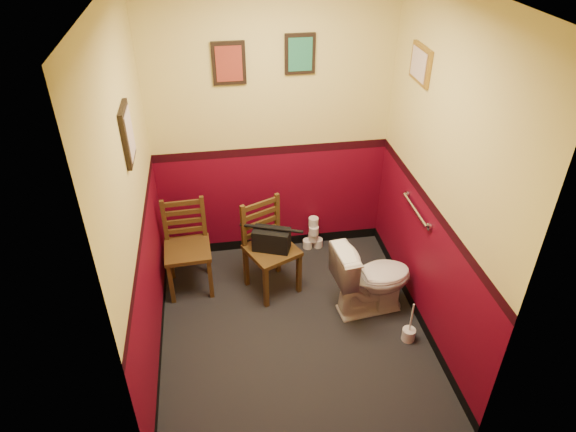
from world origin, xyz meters
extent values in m
cube|color=black|center=(0.00, 0.00, 0.00)|extent=(2.20, 2.40, 0.00)
cube|color=#570517|center=(0.00, 1.20, 1.35)|extent=(2.20, 0.00, 2.70)
cube|color=#570517|center=(0.00, -1.20, 1.35)|extent=(2.20, 0.00, 2.70)
cube|color=#570517|center=(-1.10, 0.00, 1.35)|extent=(0.00, 2.40, 2.70)
cube|color=#570517|center=(1.10, 0.00, 1.35)|extent=(0.00, 2.40, 2.70)
cylinder|color=silver|center=(1.07, 0.25, 0.95)|extent=(0.03, 0.50, 0.03)
cylinder|color=silver|center=(1.09, 0.00, 0.95)|extent=(0.02, 0.06, 0.06)
cylinder|color=silver|center=(1.09, 0.50, 0.95)|extent=(0.02, 0.06, 0.06)
cube|color=black|center=(-0.35, 1.18, 1.95)|extent=(0.28, 0.03, 0.36)
cube|color=maroon|center=(-0.35, 1.17, 1.95)|extent=(0.22, 0.01, 0.30)
cube|color=black|center=(0.25, 1.18, 2.00)|extent=(0.26, 0.03, 0.34)
cube|color=#226E50|center=(0.25, 1.17, 2.00)|extent=(0.20, 0.01, 0.28)
cube|color=black|center=(-1.08, 0.10, 1.85)|extent=(0.03, 0.30, 0.38)
cube|color=#C2A998|center=(-1.07, 0.10, 1.85)|extent=(0.01, 0.24, 0.31)
cube|color=olive|center=(1.08, 0.60, 2.05)|extent=(0.03, 0.34, 0.28)
cube|color=#C2A998|center=(1.07, 0.60, 2.05)|extent=(0.01, 0.28, 0.22)
imported|color=white|center=(0.72, 0.15, 0.34)|extent=(0.74, 0.47, 0.69)
cylinder|color=silver|center=(0.94, -0.27, 0.06)|extent=(0.11, 0.11, 0.11)
cylinder|color=silver|center=(0.94, -0.27, 0.24)|extent=(0.01, 0.01, 0.31)
cube|color=#462F15|center=(-0.85, 0.68, 0.44)|extent=(0.42, 0.42, 0.04)
cube|color=#462F15|center=(-1.02, 0.50, 0.22)|extent=(0.04, 0.04, 0.44)
cube|color=#462F15|center=(-1.03, 0.85, 0.22)|extent=(0.04, 0.04, 0.44)
cube|color=#462F15|center=(-0.67, 0.52, 0.22)|extent=(0.04, 0.04, 0.44)
cube|color=#462F15|center=(-0.68, 0.86, 0.22)|extent=(0.04, 0.04, 0.44)
cube|color=#462F15|center=(-1.03, 0.85, 0.65)|extent=(0.04, 0.04, 0.44)
cube|color=#462F15|center=(-0.68, 0.87, 0.65)|extent=(0.04, 0.04, 0.44)
cube|color=#462F15|center=(-0.86, 0.86, 0.53)|extent=(0.33, 0.04, 0.04)
cube|color=#462F15|center=(-0.86, 0.86, 0.63)|extent=(0.33, 0.04, 0.04)
cube|color=#462F15|center=(-0.86, 0.86, 0.73)|extent=(0.33, 0.04, 0.04)
cube|color=#462F15|center=(-0.86, 0.86, 0.82)|extent=(0.33, 0.04, 0.04)
cube|color=#462F15|center=(-0.10, 0.55, 0.44)|extent=(0.55, 0.55, 0.04)
cube|color=#462F15|center=(-0.19, 0.32, 0.22)|extent=(0.05, 0.05, 0.44)
cube|color=#462F15|center=(-0.33, 0.64, 0.22)|extent=(0.05, 0.05, 0.44)
cube|color=#462F15|center=(0.13, 0.46, 0.22)|extent=(0.05, 0.05, 0.44)
cube|color=#462F15|center=(-0.01, 0.78, 0.22)|extent=(0.05, 0.05, 0.44)
cube|color=#462F15|center=(-0.34, 0.64, 0.66)|extent=(0.05, 0.05, 0.44)
cube|color=#462F15|center=(-0.02, 0.79, 0.66)|extent=(0.05, 0.05, 0.44)
cube|color=#462F15|center=(-0.18, 0.72, 0.54)|extent=(0.31, 0.16, 0.04)
cube|color=#462F15|center=(-0.18, 0.72, 0.64)|extent=(0.31, 0.16, 0.04)
cube|color=#462F15|center=(-0.18, 0.72, 0.74)|extent=(0.31, 0.16, 0.04)
cube|color=#462F15|center=(-0.18, 0.72, 0.83)|extent=(0.31, 0.16, 0.04)
cube|color=black|center=(-0.10, 0.55, 0.56)|extent=(0.36, 0.27, 0.20)
cylinder|color=black|center=(-0.10, 0.55, 0.68)|extent=(0.28, 0.13, 0.03)
cylinder|color=silver|center=(0.35, 1.12, 0.05)|extent=(0.10, 0.10, 0.09)
cylinder|color=silver|center=(0.45, 1.12, 0.05)|extent=(0.10, 0.10, 0.09)
cylinder|color=silver|center=(0.40, 1.11, 0.14)|extent=(0.10, 0.10, 0.09)
cylinder|color=silver|center=(0.40, 1.09, 0.23)|extent=(0.10, 0.10, 0.09)
cylinder|color=silver|center=(0.40, 1.12, 0.32)|extent=(0.10, 0.10, 0.09)
camera|label=1|loc=(-0.53, -3.09, 3.25)|focal=32.00mm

